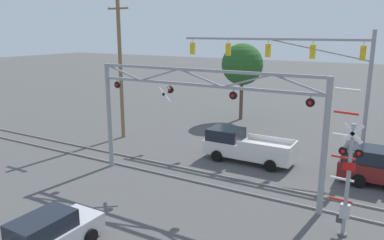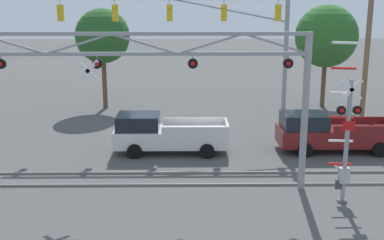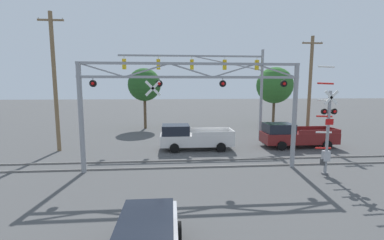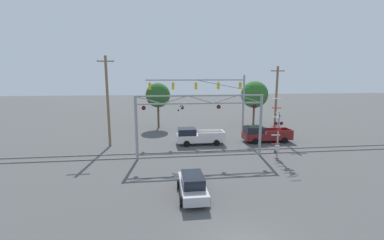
# 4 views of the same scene
# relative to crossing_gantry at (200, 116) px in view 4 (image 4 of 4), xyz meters

# --- Properties ---
(rail_track_near) EXTENTS (80.00, 0.08, 0.10)m
(rail_track_near) POSITION_rel_crossing_gantry_xyz_m (0.01, 0.28, -4.11)
(rail_track_near) COLOR gray
(rail_track_near) RESTS_ON ground_plane
(rail_track_far) EXTENTS (80.00, 0.08, 0.10)m
(rail_track_far) POSITION_rel_crossing_gantry_xyz_m (0.01, 1.72, -4.11)
(rail_track_far) COLOR gray
(rail_track_far) RESTS_ON ground_plane
(crossing_gantry) EXTENTS (12.44, 0.29, 6.14)m
(crossing_gantry) POSITION_rel_crossing_gantry_xyz_m (0.00, 0.00, 0.00)
(crossing_gantry) COLOR gray
(crossing_gantry) RESTS_ON ground_plane
(crossing_signal_mast) EXTENTS (1.21, 0.35, 5.90)m
(crossing_signal_mast) POSITION_rel_crossing_gantry_xyz_m (7.26, -1.41, -1.88)
(crossing_signal_mast) COLOR gray
(crossing_signal_mast) RESTS_ON ground_plane
(traffic_signal_span) EXTENTS (12.56, 0.39, 8.02)m
(traffic_signal_span) POSITION_rel_crossing_gantry_xyz_m (3.38, 7.96, 1.59)
(traffic_signal_span) COLOR gray
(traffic_signal_span) RESTS_ON ground_plane
(pickup_truck_lead) EXTENTS (5.55, 2.26, 1.92)m
(pickup_truck_lead) POSITION_rel_crossing_gantry_xyz_m (0.48, 4.89, -3.23)
(pickup_truck_lead) COLOR silver
(pickup_truck_lead) RESTS_ON ground_plane
(pickup_truck_following) EXTENTS (5.80, 2.26, 1.92)m
(pickup_truck_following) POSITION_rel_crossing_gantry_xyz_m (8.69, 5.00, -3.22)
(pickup_truck_following) COLOR maroon
(pickup_truck_following) RESTS_ON ground_plane
(sedan_waiting) EXTENTS (1.87, 4.25, 1.55)m
(sedan_waiting) POSITION_rel_crossing_gantry_xyz_m (-1.77, -8.21, -3.38)
(sedan_waiting) COLOR #B7B7BC
(sedan_waiting) RESTS_ON ground_plane
(utility_pole_left) EXTENTS (1.80, 0.28, 10.09)m
(utility_pole_left) POSITION_rel_crossing_gantry_xyz_m (-9.59, 5.21, 1.04)
(utility_pole_left) COLOR brown
(utility_pole_left) RESTS_ON ground_plane
(utility_pole_right) EXTENTS (1.80, 0.28, 9.15)m
(utility_pole_right) POSITION_rel_crossing_gantry_xyz_m (11.11, 7.50, 0.56)
(utility_pole_right) COLOR brown
(utility_pole_right) RESTS_ON ground_plane
(background_tree_beyond_span) EXTENTS (3.71, 3.71, 6.89)m
(background_tree_beyond_span) POSITION_rel_crossing_gantry_xyz_m (-4.15, 15.29, 0.85)
(background_tree_beyond_span) COLOR brown
(background_tree_beyond_span) RESTS_ON ground_plane
(background_tree_far_left_verge) EXTENTS (4.33, 4.33, 7.14)m
(background_tree_far_left_verge) POSITION_rel_crossing_gantry_xyz_m (11.30, 15.79, 0.80)
(background_tree_far_left_verge) COLOR brown
(background_tree_far_left_verge) RESTS_ON ground_plane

